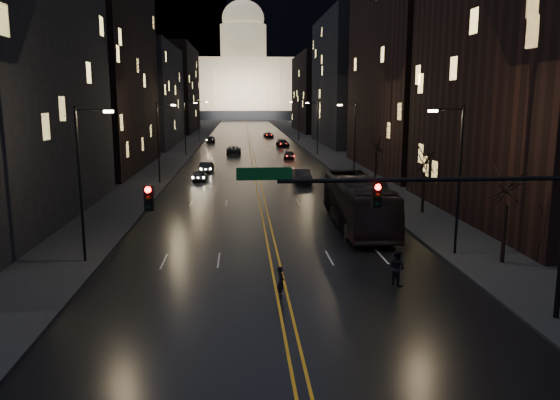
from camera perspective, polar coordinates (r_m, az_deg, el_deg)
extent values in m
plane|color=black|center=(23.24, 0.97, -13.31)|extent=(900.00, 900.00, 0.00)
cube|color=black|center=(151.47, -3.42, 6.97)|extent=(20.00, 320.00, 0.02)
cube|color=black|center=(151.94, -8.74, 6.90)|extent=(8.00, 320.00, 0.16)
cube|color=black|center=(152.29, 1.90, 7.02)|extent=(8.00, 320.00, 0.16)
cube|color=orange|center=(151.47, -3.42, 6.97)|extent=(0.62, 320.00, 0.01)
cube|color=black|center=(77.69, -18.87, 13.39)|extent=(12.00, 30.00, 28.00)
cube|color=black|center=(114.77, -13.93, 10.54)|extent=(12.00, 34.00, 20.00)
cube|color=black|center=(162.32, -11.09, 11.26)|extent=(12.00, 40.00, 24.00)
cube|color=black|center=(47.19, 25.60, 12.70)|extent=(12.00, 26.00, 24.00)
cube|color=black|center=(75.38, 14.29, 17.55)|extent=(12.00, 30.00, 38.00)
cube|color=black|center=(115.52, 7.49, 12.24)|extent=(12.00, 34.00, 26.00)
cube|color=black|center=(162.80, 4.05, 11.08)|extent=(12.00, 40.00, 22.00)
cube|color=black|center=(407.17, 1.92, 18.38)|extent=(520.00, 60.00, 130.00)
cube|color=black|center=(271.28, -3.76, 8.95)|extent=(90.00, 50.00, 4.00)
cube|color=#EDC089|center=(271.26, -3.80, 11.91)|extent=(80.00, 36.00, 24.00)
cylinder|color=beige|center=(272.48, -3.85, 16.12)|extent=(22.00, 22.00, 16.00)
ellipsoid|color=beige|center=(273.77, -3.88, 18.41)|extent=(20.00, 20.00, 17.00)
cylinder|color=#EDC089|center=(275.07, -3.90, 20.16)|extent=(4.00, 4.00, 6.00)
cylinder|color=black|center=(22.66, 15.03, 2.06)|extent=(12.00, 0.18, 0.18)
cube|color=black|center=(21.81, -13.53, 0.21)|extent=(0.35, 0.30, 1.00)
cube|color=black|center=(22.18, 10.06, 0.52)|extent=(0.35, 0.30, 1.00)
sphere|color=#FF0705|center=(21.57, -13.65, 1.04)|extent=(0.24, 0.24, 0.24)
sphere|color=#FF0705|center=(21.95, 10.21, 1.33)|extent=(0.24, 0.24, 0.24)
cube|color=#053F14|center=(21.39, -1.64, 2.75)|extent=(2.20, 0.06, 0.50)
cylinder|color=black|center=(34.09, 18.19, 1.75)|extent=(0.16, 0.16, 9.00)
cylinder|color=black|center=(33.41, 17.17, 9.05)|extent=(1.80, 0.10, 0.10)
cube|color=#FFCC99|center=(33.10, 15.69, 8.95)|extent=(0.50, 0.25, 0.15)
cylinder|color=black|center=(32.84, -20.14, 1.31)|extent=(0.16, 0.16, 9.00)
cylinder|color=black|center=(32.23, -19.08, 8.91)|extent=(1.80, 0.10, 0.10)
cube|color=#FFCC99|center=(32.02, -17.49, 8.81)|extent=(0.50, 0.25, 0.15)
cylinder|color=black|center=(62.71, 7.82, 5.96)|extent=(0.16, 0.16, 9.00)
cylinder|color=black|center=(62.34, 7.09, 9.91)|extent=(1.80, 0.10, 0.10)
cube|color=#FFCC99|center=(62.18, 6.27, 9.83)|extent=(0.50, 0.25, 0.15)
cylinder|color=black|center=(62.04, -12.60, 5.76)|extent=(0.16, 0.16, 9.00)
cylinder|color=black|center=(61.72, -11.92, 9.76)|extent=(1.80, 0.10, 0.10)
cube|color=#FFCC99|center=(61.61, -11.08, 9.70)|extent=(0.50, 0.25, 0.15)
cylinder|color=black|center=(92.21, 3.97, 7.47)|extent=(0.16, 0.16, 9.00)
cylinder|color=black|center=(91.96, 3.44, 10.15)|extent=(1.80, 0.10, 0.10)
cube|color=#FFCC99|center=(91.85, 2.87, 10.09)|extent=(0.50, 0.25, 0.15)
cylinder|color=black|center=(91.75, -9.88, 7.32)|extent=(0.16, 0.16, 9.00)
cylinder|color=black|center=(91.54, -9.40, 10.03)|extent=(1.80, 0.10, 0.10)
cube|color=#FFCC99|center=(91.46, -8.83, 9.98)|extent=(0.50, 0.25, 0.15)
cylinder|color=black|center=(121.95, 1.98, 8.23)|extent=(0.16, 0.16, 9.00)
cylinder|color=black|center=(121.77, 1.57, 10.25)|extent=(1.80, 0.10, 0.10)
cube|color=#FFCC99|center=(121.68, 1.14, 10.21)|extent=(0.50, 0.25, 0.15)
cylinder|color=black|center=(121.61, -8.49, 8.12)|extent=(0.16, 0.16, 9.00)
cylinder|color=black|center=(121.45, -8.11, 10.15)|extent=(1.80, 0.10, 0.10)
cube|color=#FFCC99|center=(121.39, -7.68, 10.12)|extent=(0.50, 0.25, 0.15)
cylinder|color=black|center=(33.64, 22.36, -3.41)|extent=(0.24, 0.24, 3.50)
cylinder|color=black|center=(46.31, 14.73, 0.68)|extent=(0.24, 0.24, 3.50)
cylinder|color=black|center=(61.50, 9.96, 3.24)|extent=(0.24, 0.24, 3.50)
imported|color=black|center=(40.45, 8.16, -0.29)|extent=(3.29, 13.50, 3.75)
imported|color=black|center=(63.83, -8.39, 2.57)|extent=(1.61, 3.94, 1.34)
imported|color=black|center=(71.34, -7.67, 3.43)|extent=(1.78, 4.25, 1.37)
imported|color=black|center=(94.47, -4.86, 5.24)|extent=(2.50, 5.34, 1.48)
imported|color=black|center=(120.52, -7.29, 6.32)|extent=(2.38, 5.00, 1.41)
imported|color=black|center=(61.37, 2.32, 2.48)|extent=(1.83, 4.94, 1.62)
imported|color=black|center=(85.77, 0.97, 4.71)|extent=(2.08, 4.22, 1.38)
imported|color=black|center=(108.65, 0.27, 5.96)|extent=(2.62, 5.21, 1.45)
imported|color=black|center=(135.14, -1.20, 6.81)|extent=(2.51, 4.62, 1.23)
imported|color=black|center=(26.37, 0.09, -8.56)|extent=(0.39, 0.58, 1.53)
imported|color=black|center=(28.61, 12.13, -6.94)|extent=(0.86, 1.02, 1.84)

